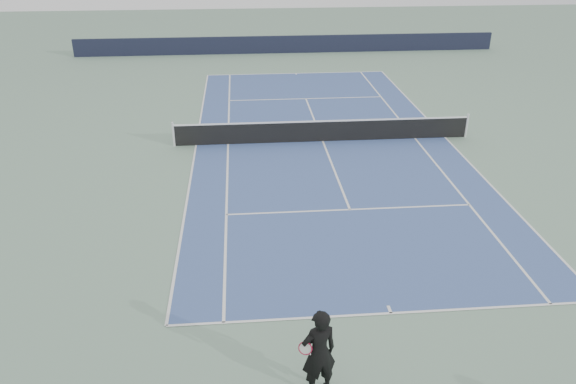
{
  "coord_description": "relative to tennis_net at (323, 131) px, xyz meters",
  "views": [
    {
      "loc": [
        -3.5,
        -22.72,
        8.8
      ],
      "look_at": [
        -2.14,
        -7.1,
        1.1
      ],
      "focal_mm": 35.0,
      "sensor_mm": 36.0,
      "label": 1
    }
  ],
  "objects": [
    {
      "name": "court_surface",
      "position": [
        0.0,
        0.0,
        -0.5
      ],
      "size": [
        10.97,
        23.77,
        0.01
      ],
      "primitive_type": "cube",
      "color": "#3C558F",
      "rests_on": "ground"
    },
    {
      "name": "tennis_net",
      "position": [
        0.0,
        0.0,
        0.0
      ],
      "size": [
        12.9,
        0.1,
        1.07
      ],
      "color": "silver",
      "rests_on": "ground"
    },
    {
      "name": "ground",
      "position": [
        0.0,
        0.0,
        -0.5
      ],
      "size": [
        80.0,
        80.0,
        0.0
      ],
      "primitive_type": "plane",
      "color": "gray"
    },
    {
      "name": "windscreen_far",
      "position": [
        0.0,
        17.88,
        0.1
      ],
      "size": [
        30.0,
        0.25,
        1.2
      ],
      "primitive_type": "cube",
      "color": "black",
      "rests_on": "ground"
    },
    {
      "name": "tennis_player",
      "position": [
        -2.14,
        -14.19,
        0.51
      ],
      "size": [
        0.89,
        0.72,
        2.02
      ],
      "color": "black",
      "rests_on": "ground"
    }
  ]
}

